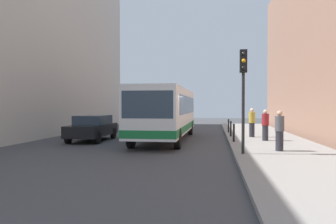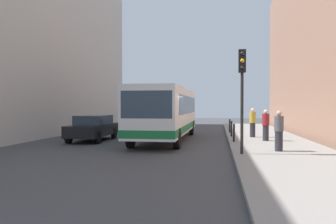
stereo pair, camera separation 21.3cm
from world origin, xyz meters
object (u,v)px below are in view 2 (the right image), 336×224
Objects in this scene: car_beside_bus at (93,127)px; pedestrian_near_signal at (279,131)px; bollard_far at (230,126)px; pedestrian_mid_sidewalk at (266,125)px; car_behind_bus at (178,119)px; bus at (167,111)px; traffic_light at (242,81)px; bollard_mid at (231,129)px; bollard_near at (234,133)px; pedestrian_far_sidewalk at (253,123)px.

pedestrian_near_signal is at bearing 155.83° from car_beside_bus.
pedestrian_mid_sidewalk reaches higher than bollard_far.
pedestrian_mid_sidewalk is (6.25, -12.35, 0.21)m from car_behind_bus.
car_behind_bus is 13.84m from pedestrian_mid_sidewalk.
bollard_far is at bearing -130.58° from bus.
traffic_light is 2.43× the size of pedestrian_mid_sidewalk.
traffic_light is 7.87m from bollard_mid.
bollard_far is at bearing 127.60° from car_behind_bus.
bus is at bearing -131.07° from bollard_far.
pedestrian_mid_sidewalk reaches higher than car_beside_bus.
pedestrian_mid_sidewalk reaches higher than car_behind_bus.
bus is 4.39m from bollard_near.
car_behind_bus is 2.67× the size of pedestrian_near_signal.
traffic_light reaches higher than bollard_far.
car_beside_bus is 12.82m from car_behind_bus.
bollard_near is at bearing 173.02° from car_beside_bus.
pedestrian_mid_sidewalk is at bearing 121.40° from car_behind_bus.
pedestrian_mid_sidewalk is 0.96× the size of pedestrian_far_sidewalk.
traffic_light is 4.32× the size of bollard_far.
traffic_light is 4.99m from bollard_near.
traffic_light is at bearing -158.90° from pedestrian_far_sidewalk.
pedestrian_near_signal reaches higher than car_beside_bus.
bollard_far is 9.73m from pedestrian_near_signal.
pedestrian_near_signal reaches higher than bollard_far.
bollard_mid is (3.83, 1.28, -1.10)m from bus.
traffic_light is at bearing -6.28° from pedestrian_near_signal.
bus is 2.49× the size of car_beside_bus.
bus is 7.60m from pedestrian_near_signal.
car_beside_bus is 9.81m from pedestrian_mid_sidewalk.
bollard_near is 1.00× the size of bollard_far.
bus is 11.41m from car_behind_bus.
bus reaches higher than car_behind_bus.
car_behind_bus is 2.59× the size of pedestrian_far_sidewalk.
car_behind_bus reaches higher than bollard_near.
bollard_near is 3.17m from pedestrian_far_sidewalk.
pedestrian_far_sidewalk reaches higher than bollard_near.
pedestrian_near_signal reaches higher than bollard_mid.
pedestrian_far_sidewalk is at bearing -69.58° from bollard_far.
pedestrian_mid_sidewalk is (5.57, -1.00, -0.73)m from bus.
car_beside_bus is 9.70m from bollard_far.
pedestrian_near_signal is at bearing 33.38° from traffic_light.
car_beside_bus reaches higher than bollard_far.
pedestrian_near_signal reaches higher than car_behind_bus.
pedestrian_far_sidewalk is (5.08, 1.05, -0.70)m from bus.
car_beside_bus is at bearing -164.41° from bollard_mid.
traffic_light reaches higher than car_beside_bus.
pedestrian_mid_sidewalk is (1.73, -2.29, 0.37)m from bollard_mid.
bollard_near and bollard_mid have the same top height.
bollard_near is 3.12m from bollard_mid.
bollard_mid is at bearing 90.00° from bollard_near.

